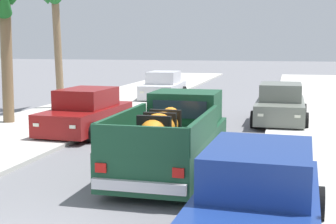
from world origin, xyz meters
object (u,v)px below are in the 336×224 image
object	(u,v)px
car_left_mid	(258,201)
pickup_truck	(173,138)
car_left_near	(86,113)
palm_tree_left_fore	(1,1)
car_right_near	(163,87)
car_right_mid	(280,105)

from	to	relation	value
car_left_mid	pickup_truck	bearing A→B (deg)	120.06
car_left_near	palm_tree_left_fore	bearing A→B (deg)	167.69
car_left_near	pickup_truck	bearing A→B (deg)	-45.63
car_left_near	car_right_near	world-z (taller)	same
pickup_truck	car_right_mid	size ratio (longest dim) A/B	1.22
car_left_near	car_left_mid	xyz separation A→B (m)	(6.30, -8.02, 0.00)
car_left_mid	palm_tree_left_fore	xyz separation A→B (m)	(-9.87, 8.80, 3.88)
car_right_mid	palm_tree_left_fore	xyz separation A→B (m)	(-9.96, -2.98, 3.88)
car_left_near	car_left_mid	bearing A→B (deg)	-51.87
car_right_mid	palm_tree_left_fore	distance (m)	11.09
pickup_truck	palm_tree_left_fore	distance (m)	9.83
pickup_truck	car_left_mid	bearing A→B (deg)	-59.94
car_right_mid	palm_tree_left_fore	world-z (taller)	palm_tree_left_fore
car_left_near	car_right_near	xyz separation A→B (m)	(0.03, 10.25, 0.00)
car_left_near	car_left_mid	distance (m)	10.19
pickup_truck	car_right_near	distance (m)	14.94
car_right_mid	car_left_mid	bearing A→B (deg)	-90.40
pickup_truck	car_left_mid	world-z (taller)	pickup_truck
car_left_mid	car_right_near	bearing A→B (deg)	108.94
car_left_near	car_right_mid	distance (m)	7.41
car_left_near	car_right_mid	xyz separation A→B (m)	(6.38, 3.77, 0.00)
car_right_near	car_right_mid	bearing A→B (deg)	-45.58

